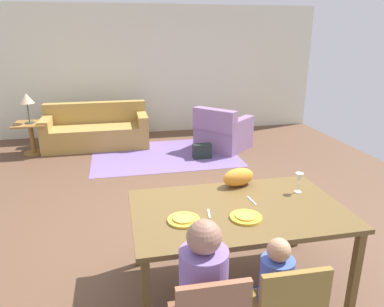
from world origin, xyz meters
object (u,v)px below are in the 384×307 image
Objects in this scene: armchair at (222,133)px; cat at (238,177)px; plate_near_child at (246,217)px; side_table at (31,134)px; wine_glass at (299,179)px; plate_near_man at (184,220)px; handbag at (202,151)px; person_man at (202,302)px; couch at (96,131)px; person_child at (272,302)px; table_lamp at (26,100)px; dining_table at (238,215)px.

cat is at bearing -104.45° from armchair.
plate_near_child is 0.43× the size of side_table.
armchair is at bearing 60.79° from cat.
wine_glass is at bearing -53.03° from side_table.
plate_near_man reaches higher than handbag.
person_man is at bearing -89.93° from plate_near_man.
couch is 2.19m from handbag.
person_child is 1.59× the size of side_table.
table_lamp reaches higher than plate_near_child.
plate_near_child is (0.48, -0.06, 0.00)m from plate_near_man.
dining_table is 6.99× the size of plate_near_man.
armchair is 3.78× the size of handbag.
dining_table is at bearing -60.10° from side_table.
couch is (-1.33, 5.29, -0.13)m from person_child.
plate_near_man is at bearing 128.26° from person_child.
side_table is (-2.62, 3.86, -0.47)m from cat.
person_man is 3.47× the size of cat.
dining_table is 0.49m from cat.
person_man reaches higher than handbag.
couch is at bearing 12.81° from table_lamp.
wine_glass is 1.48m from person_man.
plate_near_man is 4.86m from side_table.
person_man is 4.26m from handbag.
armchair is (2.37, -0.70, 0.02)m from couch.
table_lamp is at bearing 109.43° from cat.
wine_glass is at bearing -65.85° from couch.
person_child is at bearing -51.74° from plate_near_man.
plate_near_man is 1.34× the size of wine_glass.
armchair is 3.60m from table_lamp.
wine_glass is 0.55m from cat.
dining_table is 1.57× the size of person_man.
cat is 0.26× the size of armchair.
person_man reaches higher than dining_table.
couch reaches higher than plate_near_man.
plate_near_man is 0.78× the size of handbag.
cat reaches higher than person_child.
armchair is 0.71m from handbag.
dining_table is 5.46× the size of handbag.
plate_near_man and plate_near_child have the same top height.
cat is 0.59× the size of table_lamp.
person_man is (-0.48, -0.55, -0.26)m from plate_near_child.
plate_near_child is at bearing -98.30° from handbag.
wine_glass is 0.15× the size of armchair.
wine_glass reaches higher than dining_table.
handbag is (0.52, 3.40, -0.56)m from dining_table.
side_table is at bearing 114.25° from plate_near_man.
handbag is (1.00, 3.52, -0.64)m from plate_near_man.
dining_table reaches higher than side_table.
person_child is 2.89× the size of cat.
plate_near_man is at bearing -65.75° from table_lamp.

